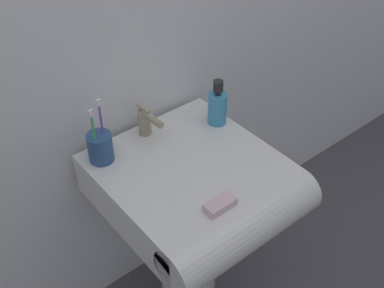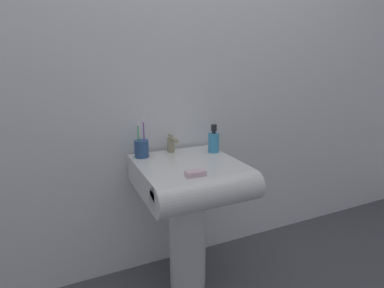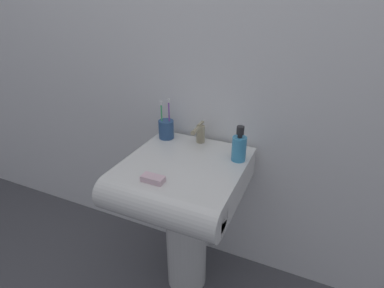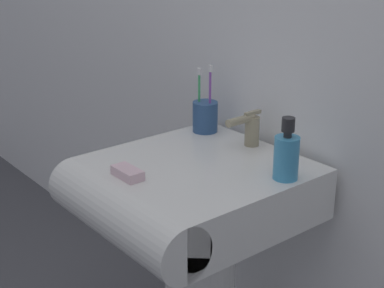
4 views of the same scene
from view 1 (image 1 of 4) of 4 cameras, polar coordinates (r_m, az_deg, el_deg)
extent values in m
cylinder|color=white|center=(1.75, -0.48, -13.03)|extent=(0.20, 0.20, 0.59)
cube|color=white|center=(1.48, -0.55, -4.29)|extent=(0.50, 0.49, 0.14)
cylinder|color=white|center=(1.36, 6.04, -9.84)|extent=(0.50, 0.14, 0.14)
cylinder|color=tan|center=(1.53, -5.66, 2.55)|extent=(0.04, 0.04, 0.08)
cylinder|color=tan|center=(1.47, -4.74, 3.02)|extent=(0.02, 0.09, 0.02)
cube|color=tan|center=(1.50, -5.79, 4.20)|extent=(0.01, 0.06, 0.01)
cylinder|color=#2D5184|center=(1.44, -10.81, -0.41)|extent=(0.08, 0.08, 0.09)
cylinder|color=#3FB266|center=(1.40, -11.44, 0.66)|extent=(0.01, 0.01, 0.16)
cube|color=white|center=(1.35, -11.91, 3.60)|extent=(0.01, 0.01, 0.02)
cylinder|color=purple|center=(1.42, -10.56, 1.66)|extent=(0.01, 0.01, 0.17)
cube|color=white|center=(1.36, -11.03, 4.84)|extent=(0.01, 0.01, 0.02)
cylinder|color=#3F99CC|center=(1.57, 3.02, 4.23)|extent=(0.06, 0.06, 0.11)
cylinder|color=#262628|center=(1.53, 3.09, 6.12)|extent=(0.02, 0.02, 0.01)
cylinder|color=#262628|center=(1.52, 3.13, 6.90)|extent=(0.03, 0.03, 0.03)
cube|color=silver|center=(1.30, 3.35, -7.19)|extent=(0.09, 0.04, 0.02)
camera|label=2|loc=(0.68, 82.56, -55.83)|focal=28.00mm
camera|label=3|loc=(1.21, 56.90, 6.20)|focal=28.00mm
camera|label=4|loc=(1.79, 53.49, 12.37)|focal=55.00mm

